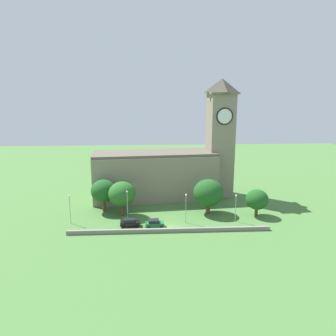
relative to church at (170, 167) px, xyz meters
name	(u,v)px	position (x,y,z in m)	size (l,w,h in m)	color
ground_plane	(165,204)	(-1.55, -6.17, -8.81)	(200.00, 200.00, 0.00)	#477538
church	(170,167)	(0.00, 0.00, 0.00)	(39.56, 14.25, 32.57)	gray
quay_barrier	(169,230)	(-1.55, -24.11, -8.37)	(43.10, 0.70, 0.89)	gray
car_black	(130,223)	(-10.09, -20.46, -7.93)	(4.41, 2.28, 1.75)	black
car_green	(154,223)	(-4.67, -21.31, -7.90)	(4.18, 2.47, 1.81)	#1E6B38
streetlamp_west_end	(70,205)	(-23.52, -18.13, -4.28)	(0.44, 0.44, 6.76)	#9EA0A5
streetlamp_west_mid	(127,202)	(-10.68, -18.17, -3.82)	(0.44, 0.44, 7.56)	#9EA0A5
streetlamp_central	(186,204)	(2.47, -19.02, -4.24)	(0.44, 0.44, 6.83)	#9EA0A5
streetlamp_east_mid	(236,203)	(13.85, -19.00, -4.44)	(0.44, 0.44, 6.48)	#9EA0A5
tree_churchyard	(208,193)	(8.52, -13.38, -3.60)	(7.30, 7.30, 8.53)	brown
tree_riverside_west	(257,200)	(19.78, -15.72, -4.72)	(5.34, 5.34, 6.53)	brown
tree_by_tower	(103,191)	(-17.00, -10.78, -3.45)	(6.10, 6.10, 8.15)	brown
tree_riverside_east	(122,194)	(-12.21, -13.69, -3.39)	(6.45, 6.45, 8.37)	brown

